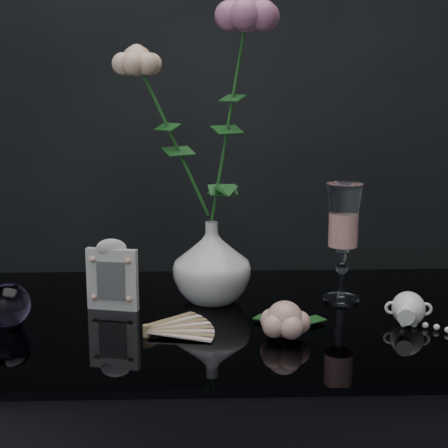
{
  "coord_description": "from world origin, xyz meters",
  "views": [
    {
      "loc": [
        -0.01,
        -1.08,
        1.16
      ],
      "look_at": [
        0.03,
        0.06,
        0.92
      ],
      "focal_mm": 55.0,
      "sensor_mm": 36.0,
      "label": 1
    }
  ],
  "objects_px": {
    "vase": "(212,262)",
    "wine_glass": "(343,243)",
    "loose_rose": "(285,320)",
    "paperweight": "(9,305)",
    "pearl_jar": "(408,307)",
    "picture_frame": "(112,274)"
  },
  "relations": [
    {
      "from": "vase",
      "to": "wine_glass",
      "type": "xyz_separation_m",
      "value": [
        0.24,
        -0.0,
        0.03
      ]
    },
    {
      "from": "vase",
      "to": "loose_rose",
      "type": "xyz_separation_m",
      "value": [
        0.11,
        -0.19,
        -0.04
      ]
    },
    {
      "from": "wine_glass",
      "to": "paperweight",
      "type": "relative_size",
      "value": 3.05
    },
    {
      "from": "wine_glass",
      "to": "pearl_jar",
      "type": "relative_size",
      "value": 1.09
    },
    {
      "from": "vase",
      "to": "wine_glass",
      "type": "bearing_deg",
      "value": -0.89
    },
    {
      "from": "paperweight",
      "to": "loose_rose",
      "type": "bearing_deg",
      "value": -9.06
    },
    {
      "from": "vase",
      "to": "paperweight",
      "type": "height_order",
      "value": "vase"
    },
    {
      "from": "vase",
      "to": "picture_frame",
      "type": "distance_m",
      "value": 0.18
    },
    {
      "from": "vase",
      "to": "picture_frame",
      "type": "bearing_deg",
      "value": -167.28
    },
    {
      "from": "loose_rose",
      "to": "pearl_jar",
      "type": "height_order",
      "value": "loose_rose"
    },
    {
      "from": "wine_glass",
      "to": "paperweight",
      "type": "distance_m",
      "value": 0.59
    },
    {
      "from": "wine_glass",
      "to": "loose_rose",
      "type": "xyz_separation_m",
      "value": [
        -0.13,
        -0.18,
        -0.08
      ]
    },
    {
      "from": "vase",
      "to": "wine_glass",
      "type": "relative_size",
      "value": 0.68
    },
    {
      "from": "paperweight",
      "to": "wine_glass",
      "type": "bearing_deg",
      "value": 11.08
    },
    {
      "from": "wine_glass",
      "to": "picture_frame",
      "type": "bearing_deg",
      "value": -175.04
    },
    {
      "from": "wine_glass",
      "to": "picture_frame",
      "type": "xyz_separation_m",
      "value": [
        -0.41,
        -0.04,
        -0.04
      ]
    },
    {
      "from": "wine_glass",
      "to": "pearl_jar",
      "type": "height_order",
      "value": "wine_glass"
    },
    {
      "from": "pearl_jar",
      "to": "paperweight",
      "type": "bearing_deg",
      "value": -172.5
    },
    {
      "from": "wine_glass",
      "to": "vase",
      "type": "bearing_deg",
      "value": 179.11
    },
    {
      "from": "picture_frame",
      "to": "pearl_jar",
      "type": "bearing_deg",
      "value": 3.06
    },
    {
      "from": "picture_frame",
      "to": "loose_rose",
      "type": "height_order",
      "value": "picture_frame"
    },
    {
      "from": "vase",
      "to": "loose_rose",
      "type": "relative_size",
      "value": 0.84
    }
  ]
}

